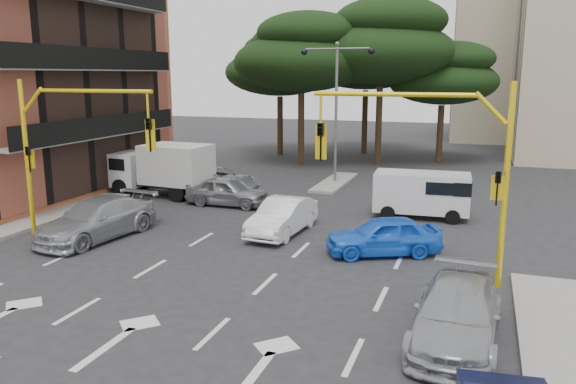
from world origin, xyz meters
name	(u,v)px	position (x,y,z in m)	size (l,w,h in m)	color
ground	(206,276)	(0.00, 0.00, 0.00)	(120.00, 120.00, 0.00)	#28282B
median_strip	(335,182)	(0.00, 16.00, 0.07)	(1.40, 6.00, 0.15)	gray
apartment_beige_far	(547,50)	(12.95, 44.00, 8.35)	(16.20, 12.15, 16.70)	beige
pine_left_near	(302,52)	(-3.94, 21.96, 7.60)	(9.15, 9.15, 10.23)	#382616
pine_center	(382,42)	(1.06, 23.96, 8.30)	(9.98, 9.98, 11.16)	#382616
pine_left_far	(280,64)	(-6.94, 25.96, 6.91)	(8.32, 8.32, 9.30)	#382616
pine_right	(444,73)	(5.06, 25.96, 6.22)	(7.49, 7.49, 8.37)	#382616
pine_back	(367,55)	(-0.94, 28.96, 7.60)	(9.15, 9.15, 10.23)	#382616
signal_mast_right	(442,155)	(6.80, 1.99, 3.88)	(5.79, 0.37, 6.00)	yellow
signal_mast_left	(63,137)	(-6.80, 1.99, 3.88)	(5.79, 0.37, 6.00)	yellow
street_lamp_center	(336,88)	(0.00, 16.00, 5.43)	(4.16, 0.36, 7.77)	slate
car_white_hatch	(282,217)	(0.65, 5.29, 0.69)	(1.46, 4.19, 1.38)	white
car_blue_compact	(383,236)	(4.85, 4.00, 0.68)	(1.60, 3.98, 1.36)	blue
car_silver_wagon	(97,219)	(-5.85, 2.35, 0.75)	(2.10, 5.15, 1.50)	#A5A6AD
car_silver_cross_a	(217,180)	(-5.30, 11.50, 0.67)	(2.22, 4.81, 1.34)	#9A9DA1
car_silver_cross_b	(227,191)	(-3.50, 9.00, 0.68)	(1.61, 4.01, 1.37)	gray
car_silver_parked	(457,314)	(7.60, -1.94, 0.68)	(1.91, 4.71, 1.37)	#A0A2A8
van_white	(421,195)	(5.51, 9.74, 1.01)	(1.83, 4.04, 2.02)	silver
box_truck_a	(161,170)	(-7.73, 10.00, 1.34)	(2.29, 5.46, 2.69)	white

